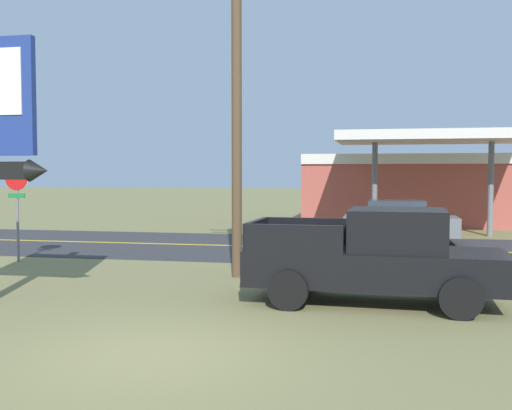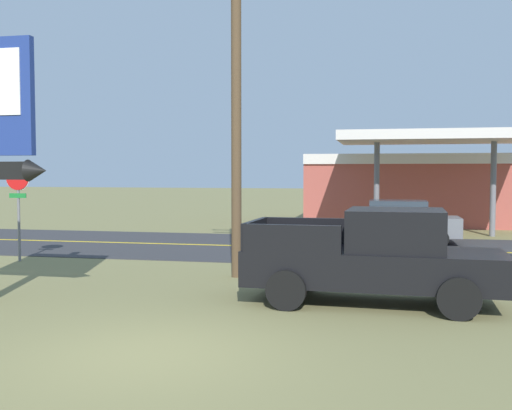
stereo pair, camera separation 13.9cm
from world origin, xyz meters
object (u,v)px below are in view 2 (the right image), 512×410
utility_pole (236,76)px  pickup_black_parked_on_lawn (376,257)px  stop_sign (18,195)px  car_grey_near_lane (401,222)px  gas_station (425,187)px

utility_pole → pickup_black_parked_on_lawn: bearing=-35.2°
stop_sign → car_grey_near_lane: size_ratio=0.70×
stop_sign → gas_station: 20.65m
gas_station → car_grey_near_lane: bearing=-99.1°
stop_sign → gas_station: bearing=51.2°
stop_sign → car_grey_near_lane: (11.48, 6.97, -1.20)m
gas_station → pickup_black_parked_on_lawn: size_ratio=2.27×
stop_sign → utility_pole: 7.88m
gas_station → car_grey_near_lane: (-1.46, -9.12, -1.11)m
utility_pole → gas_station: (5.83, 17.37, -3.21)m
pickup_black_parked_on_lawn → gas_station: bearing=83.5°
pickup_black_parked_on_lawn → car_grey_near_lane: size_ratio=1.26×
pickup_black_parked_on_lawn → car_grey_near_lane: pickup_black_parked_on_lawn is taller
car_grey_near_lane → pickup_black_parked_on_lawn: bearing=-94.3°
utility_pole → pickup_black_parked_on_lawn: size_ratio=1.83×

